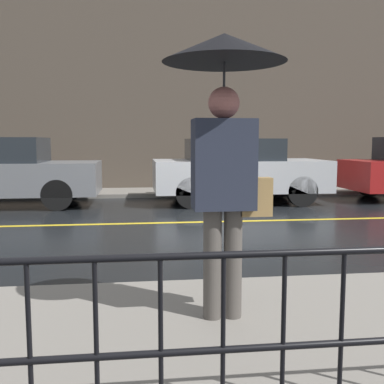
% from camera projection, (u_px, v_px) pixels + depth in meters
% --- Properties ---
extents(ground_plane, '(80.00, 80.00, 0.00)m').
position_uv_depth(ground_plane, '(200.00, 222.00, 8.36)').
color(ground_plane, black).
extents(sidewalk_near, '(28.00, 2.59, 0.10)m').
position_uv_depth(sidewalk_near, '(295.00, 336.00, 3.34)').
color(sidewalk_near, slate).
rests_on(sidewalk_near, ground_plane).
extents(sidewalk_far, '(28.00, 1.73, 0.10)m').
position_uv_depth(sidewalk_far, '(177.00, 192.00, 12.95)').
color(sidewalk_far, slate).
rests_on(sidewalk_far, ground_plane).
extents(lane_marking, '(25.20, 0.12, 0.01)m').
position_uv_depth(lane_marking, '(200.00, 222.00, 8.36)').
color(lane_marking, gold).
rests_on(lane_marking, ground_plane).
extents(building_storefront, '(28.00, 0.30, 5.93)m').
position_uv_depth(building_storefront, '(174.00, 93.00, 13.63)').
color(building_storefront, '#4C4238').
rests_on(building_storefront, ground_plane).
extents(railing_foreground, '(12.00, 0.04, 0.87)m').
position_uv_depth(railing_foreground, '(371.00, 311.00, 2.24)').
color(railing_foreground, black).
rests_on(railing_foreground, sidewalk_near).
extents(pedestrian, '(0.93, 0.93, 2.19)m').
position_uv_depth(pedestrian, '(225.00, 111.00, 3.39)').
color(pedestrian, '#4C4742').
rests_on(pedestrian, sidewalk_near).
extents(car_silver, '(4.16, 1.94, 1.56)m').
position_uv_depth(car_silver, '(237.00, 170.00, 10.99)').
color(car_silver, '#B2B5BA').
rests_on(car_silver, ground_plane).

